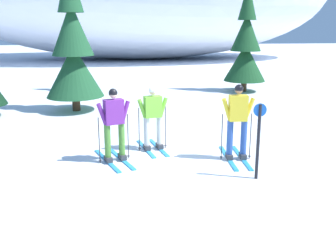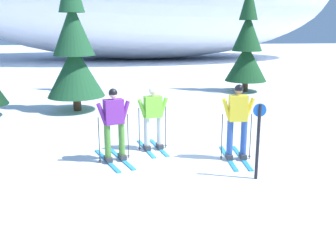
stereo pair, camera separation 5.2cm
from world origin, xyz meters
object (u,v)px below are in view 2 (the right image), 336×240
object	(u,v)px
pine_tree_far_right	(247,46)
trail_marker_post	(258,137)
skier_purple_jacket	(114,123)
skier_yellow_jacket	(237,121)
pine_tree_center_right	(74,49)
pine_tree_center_left	(74,63)
skier_lime_jacket	(153,117)

from	to	relation	value
pine_tree_far_right	trail_marker_post	xyz separation A→B (m)	(-3.24, -10.94, -1.29)
trail_marker_post	skier_purple_jacket	bearing A→B (deg)	154.56
skier_yellow_jacket	trail_marker_post	size ratio (longest dim) A/B	1.13
pine_tree_center_right	trail_marker_post	xyz separation A→B (m)	(4.59, -7.35, -1.42)
pine_tree_center_left	trail_marker_post	size ratio (longest dim) A/B	2.04
skier_purple_jacket	trail_marker_post	xyz separation A→B (m)	(3.02, -1.44, -0.02)
skier_lime_jacket	trail_marker_post	world-z (taller)	skier_lime_jacket
pine_tree_center_right	skier_yellow_jacket	bearing A→B (deg)	-53.72
pine_tree_center_right	pine_tree_far_right	distance (m)	8.62
pine_tree_center_right	pine_tree_far_right	bearing A→B (deg)	24.59
skier_purple_jacket	pine_tree_center_right	bearing A→B (deg)	104.85
pine_tree_center_right	pine_tree_center_left	bearing A→B (deg)	97.40
skier_lime_jacket	pine_tree_far_right	size ratio (longest dim) A/B	0.32
pine_tree_far_right	pine_tree_center_left	bearing A→B (deg)	171.74
skier_lime_jacket	pine_tree_center_right	xyz separation A→B (m)	(-2.55, 5.14, 1.45)
pine_tree_far_right	trail_marker_post	world-z (taller)	pine_tree_far_right
pine_tree_center_left	trail_marker_post	xyz separation A→B (m)	(5.22, -12.17, -0.48)
pine_tree_center_right	trail_marker_post	world-z (taller)	pine_tree_center_right
skier_yellow_jacket	trail_marker_post	bearing A→B (deg)	-85.96
pine_tree_far_right	skier_yellow_jacket	bearing A→B (deg)	-108.89
skier_purple_jacket	pine_tree_center_left	bearing A→B (deg)	101.55
pine_tree_center_left	trail_marker_post	distance (m)	13.25
skier_lime_jacket	pine_tree_far_right	xyz separation A→B (m)	(5.28, 8.73, 1.32)
pine_tree_far_right	skier_lime_jacket	bearing A→B (deg)	-121.19
trail_marker_post	skier_yellow_jacket	bearing A→B (deg)	94.04
skier_lime_jacket	skier_purple_jacket	distance (m)	1.25
skier_lime_jacket	skier_purple_jacket	xyz separation A→B (m)	(-0.98, -0.77, 0.04)
skier_purple_jacket	skier_yellow_jacket	xyz separation A→B (m)	(2.94, -0.23, 0.04)
skier_yellow_jacket	trail_marker_post	world-z (taller)	skier_yellow_jacket
skier_lime_jacket	trail_marker_post	distance (m)	3.01
skier_lime_jacket	pine_tree_center_left	size ratio (longest dim) A/B	0.51
pine_tree_center_right	trail_marker_post	bearing A→B (deg)	-58.01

